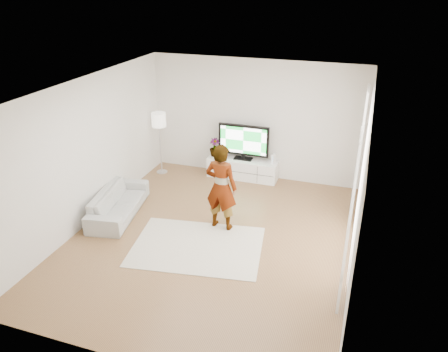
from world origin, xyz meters
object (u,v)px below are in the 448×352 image
(media_console, at_px, (243,168))
(television, at_px, (244,141))
(rug, at_px, (197,246))
(player, at_px, (221,187))
(floor_lamp, at_px, (159,122))
(sofa, at_px, (118,202))

(media_console, distance_m, television, 0.69)
(rug, bearing_deg, television, 91.12)
(player, relative_size, floor_lamp, 1.12)
(television, distance_m, sofa, 3.23)
(sofa, bearing_deg, television, -46.88)
(rug, relative_size, sofa, 1.25)
(media_console, xyz_separation_m, player, (0.25, -2.32, 0.62))
(rug, xyz_separation_m, player, (0.19, 0.78, 0.86))
(sofa, bearing_deg, player, -94.98)
(rug, xyz_separation_m, floor_lamp, (-2.05, 2.76, 1.28))
(television, height_order, rug, television)
(rug, bearing_deg, player, 76.43)
(rug, height_order, player, player)
(sofa, distance_m, floor_lamp, 2.40)
(media_console, distance_m, rug, 3.11)
(floor_lamp, bearing_deg, rug, -53.44)
(player, distance_m, sofa, 2.23)
(television, relative_size, sofa, 0.66)
(media_console, distance_m, player, 2.41)
(sofa, bearing_deg, rug, -117.01)
(player, bearing_deg, rug, 82.16)
(rug, bearing_deg, sofa, 163.20)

